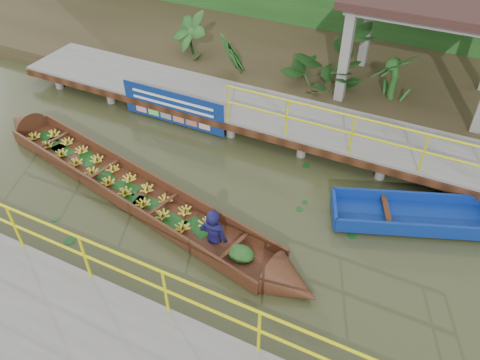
% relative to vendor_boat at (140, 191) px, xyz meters
% --- Properties ---
extents(ground, '(80.00, 80.00, 0.00)m').
position_rel_vendor_boat_xyz_m(ground, '(1.71, 0.45, -0.22)').
color(ground, '#2B3018').
rests_on(ground, ground).
extents(land_strip, '(30.00, 8.00, 0.45)m').
position_rel_vendor_boat_xyz_m(land_strip, '(1.71, 7.95, 0.01)').
color(land_strip, '#302718').
rests_on(land_strip, ground).
extents(far_dock, '(16.00, 2.06, 1.66)m').
position_rel_vendor_boat_xyz_m(far_dock, '(1.73, 3.88, 0.26)').
color(far_dock, slate).
rests_on(far_dock, ground).
extents(pavilion, '(4.40, 3.00, 3.00)m').
position_rel_vendor_boat_xyz_m(pavilion, '(4.71, 6.75, 2.60)').
color(pavilion, slate).
rests_on(pavilion, ground).
extents(vendor_boat, '(9.80, 2.97, 2.06)m').
position_rel_vendor_boat_xyz_m(vendor_boat, '(0.00, 0.00, 0.00)').
color(vendor_boat, '#3C1B10').
rests_on(vendor_boat, ground).
extents(moored_blue_boat, '(3.99, 2.32, 0.93)m').
position_rel_vendor_boat_xyz_m(moored_blue_boat, '(6.53, 2.29, -0.05)').
color(moored_blue_boat, navy).
rests_on(moored_blue_boat, ground).
extents(blue_banner, '(3.12, 0.04, 0.97)m').
position_rel_vendor_boat_xyz_m(blue_banner, '(-0.94, 2.93, 0.34)').
color(blue_banner, navy).
rests_on(blue_banner, ground).
extents(tropical_plants, '(14.06, 1.06, 1.32)m').
position_rel_vendor_boat_xyz_m(tropical_plants, '(3.96, 5.75, 0.89)').
color(tropical_plants, '#183D13').
rests_on(tropical_plants, ground).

